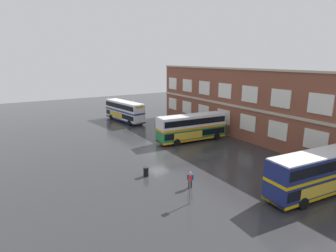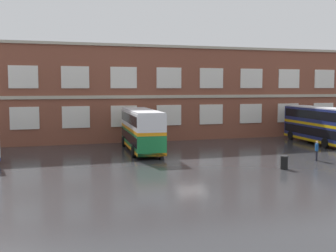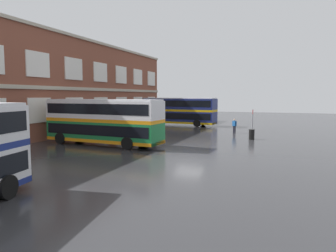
# 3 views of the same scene
# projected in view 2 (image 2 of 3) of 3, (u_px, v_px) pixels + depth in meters

# --- Properties ---
(ground_plane) EXTENTS (120.00, 120.00, 0.00)m
(ground_plane) POSITION_uv_depth(u_px,v_px,m) (184.00, 158.00, 37.11)
(ground_plane) COLOR #2B2B2D
(brick_terminal_building) EXTENTS (47.64, 8.19, 11.06)m
(brick_terminal_building) POSITION_uv_depth(u_px,v_px,m) (159.00, 94.00, 52.52)
(brick_terminal_building) COLOR brown
(brick_terminal_building) RESTS_ON ground
(double_decker_middle) EXTENTS (3.47, 11.16, 4.07)m
(double_decker_middle) POSITION_uv_depth(u_px,v_px,m) (142.00, 129.00, 41.10)
(double_decker_middle) COLOR #197038
(double_decker_middle) RESTS_ON ground
(double_decker_far) EXTENTS (3.57, 11.18, 4.07)m
(double_decker_far) POSITION_uv_depth(u_px,v_px,m) (319.00, 124.00, 46.73)
(double_decker_far) COLOR navy
(double_decker_far) RESTS_ON ground
(waiting_passenger) EXTENTS (0.42, 0.59, 1.70)m
(waiting_passenger) POSITION_uv_depth(u_px,v_px,m) (317.00, 150.00, 35.94)
(waiting_passenger) COLOR black
(waiting_passenger) RESTS_ON ground
(station_litter_bin) EXTENTS (0.60, 0.60, 1.03)m
(station_litter_bin) POSITION_uv_depth(u_px,v_px,m) (284.00, 162.00, 32.25)
(station_litter_bin) COLOR black
(station_litter_bin) RESTS_ON ground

